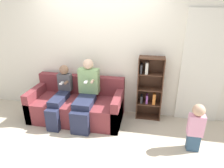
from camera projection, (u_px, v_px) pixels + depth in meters
The scene contains 8 objects.
ground_plane at pixel (88, 134), 3.59m from camera, with size 14.00×14.00×0.00m, color beige.
back_wall at pixel (100, 52), 3.99m from camera, with size 10.00×0.06×2.55m.
curtain_panel at pixel (203, 69), 3.68m from camera, with size 0.79×0.04×2.13m.
couch at pixel (77, 105), 4.02m from camera, with size 1.81×0.85×0.81m.
adult_seated at pixel (86, 93), 3.76m from camera, with size 0.39×0.80×1.22m.
child_seated at pixel (60, 95), 3.84m from camera, with size 0.28×0.82×1.06m.
toddler_standing at pixel (196, 127), 3.08m from camera, with size 0.23×0.19×0.81m.
bookshelf at pixel (149, 88), 3.92m from camera, with size 0.48×0.26×1.27m.
Camera 1 is at (0.99, -2.83, 2.21)m, focal length 32.00 mm.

